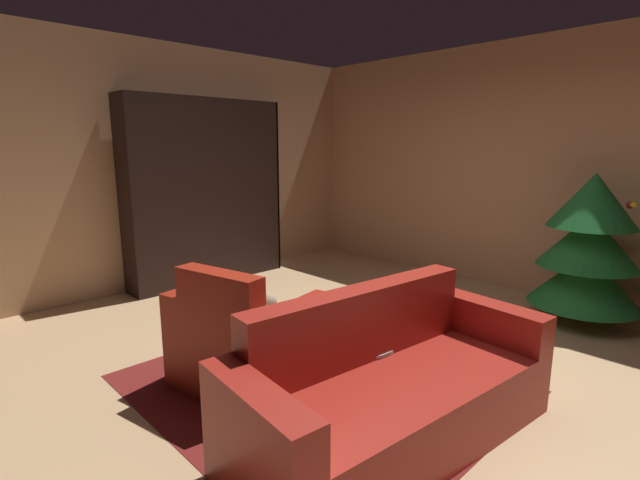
% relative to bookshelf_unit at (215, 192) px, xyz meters
% --- Properties ---
extents(ground_plane, '(7.37, 7.37, 0.00)m').
position_rel_bookshelf_unit_xyz_m(ground_plane, '(2.85, -0.45, -1.09)').
color(ground_plane, tan).
extents(wall_back, '(6.26, 0.06, 2.80)m').
position_rel_bookshelf_unit_xyz_m(wall_back, '(2.85, 2.29, 0.31)').
color(wall_back, tan).
rests_on(wall_back, ground).
extents(wall_left, '(0.06, 5.54, 2.80)m').
position_rel_bookshelf_unit_xyz_m(wall_left, '(-0.26, -0.45, 0.31)').
color(wall_left, tan).
rests_on(wall_left, ground).
extents(area_rug, '(2.36, 2.13, 0.01)m').
position_rel_bookshelf_unit_xyz_m(area_rug, '(2.81, -0.94, -1.09)').
color(area_rug, maroon).
rests_on(area_rug, ground).
extents(bookshelf_unit, '(0.37, 1.97, 2.19)m').
position_rel_bookshelf_unit_xyz_m(bookshelf_unit, '(0.00, 0.00, 0.00)').
color(bookshelf_unit, black).
rests_on(bookshelf_unit, ground).
extents(armchair_red, '(1.11, 0.87, 0.88)m').
position_rel_bookshelf_unit_xyz_m(armchair_red, '(2.50, -1.32, -0.77)').
color(armchair_red, maroon).
rests_on(armchair_red, ground).
extents(couch_red, '(0.97, 2.02, 0.83)m').
position_rel_bookshelf_unit_xyz_m(couch_red, '(3.52, -1.07, -0.80)').
color(couch_red, maroon).
rests_on(couch_red, ground).
extents(coffee_table, '(0.76, 0.76, 0.41)m').
position_rel_bookshelf_unit_xyz_m(coffee_table, '(3.00, -0.89, -0.71)').
color(coffee_table, black).
rests_on(coffee_table, ground).
extents(book_stack_on_table, '(0.21, 0.17, 0.10)m').
position_rel_bookshelf_unit_xyz_m(book_stack_on_table, '(3.02, -0.86, -0.63)').
color(book_stack_on_table, gold).
rests_on(book_stack_on_table, coffee_table).
extents(bottle_on_table, '(0.06, 0.06, 0.31)m').
position_rel_bookshelf_unit_xyz_m(bottle_on_table, '(3.18, -0.80, -0.55)').
color(bottle_on_table, '#5D2519').
rests_on(bottle_on_table, coffee_table).
extents(decorated_tree, '(0.97, 0.97, 1.40)m').
position_rel_bookshelf_unit_xyz_m(decorated_tree, '(3.67, 1.69, -0.36)').
color(decorated_tree, brown).
rests_on(decorated_tree, ground).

